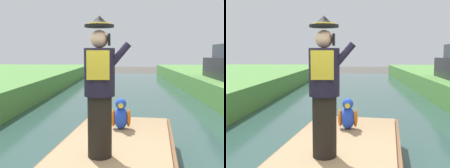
% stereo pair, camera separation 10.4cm
% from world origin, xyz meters
% --- Properties ---
extents(boat, '(2.27, 4.38, 0.61)m').
position_xyz_m(boat, '(0.00, 0.63, 0.40)').
color(boat, brown).
rests_on(boat, canal_water).
extents(person_pirate, '(0.61, 0.42, 1.85)m').
position_xyz_m(person_pirate, '(-0.17, 0.21, 1.64)').
color(person_pirate, black).
rests_on(person_pirate, boat).
extents(parrot_plush, '(0.36, 0.34, 0.57)m').
position_xyz_m(parrot_plush, '(0.09, 1.59, 0.95)').
color(parrot_plush, blue).
rests_on(parrot_plush, boat).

